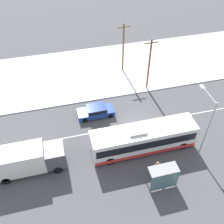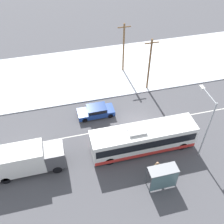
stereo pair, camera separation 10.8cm
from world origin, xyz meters
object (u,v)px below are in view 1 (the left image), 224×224
object	(u,v)px
streetlamp	(206,120)
utility_pole_snowlot	(123,47)
box_truck	(23,160)
city_bus	(143,139)
bus_shelter	(164,176)
utility_pole_roadside	(149,64)
sedan_car	(96,111)
pedestrian_at_stop	(157,167)

from	to	relation	value
streetlamp	utility_pole_snowlot	bearing A→B (deg)	101.90
box_truck	utility_pole_snowlot	world-z (taller)	utility_pole_snowlot
city_bus	utility_pole_snowlot	size ratio (longest dim) A/B	1.50
box_truck	bus_shelter	xyz separation A→B (m)	(12.35, -4.99, -0.03)
utility_pole_roadside	utility_pole_snowlot	xyz separation A→B (m)	(-2.00, 4.90, -0.02)
city_bus	streetlamp	size ratio (longest dim) A/B	1.50
utility_pole_snowlot	sedan_car	bearing A→B (deg)	-124.14
streetlamp	utility_pole_roadside	distance (m)	11.59
utility_pole_roadside	bus_shelter	bearing A→B (deg)	-104.29
streetlamp	bus_shelter	bearing A→B (deg)	-148.94
pedestrian_at_stop	streetlamp	distance (m)	6.48
streetlamp	utility_pole_roadside	size ratio (longest dim) A/B	0.99
bus_shelter	utility_pole_snowlot	distance (m)	19.67
streetlamp	sedan_car	bearing A→B (deg)	139.29
city_bus	bus_shelter	world-z (taller)	city_bus
box_truck	utility_pole_roadside	world-z (taller)	utility_pole_roadside
box_truck	utility_pole_snowlot	bearing A→B (deg)	45.86
streetlamp	pedestrian_at_stop	bearing A→B (deg)	-162.25
city_bus	bus_shelter	bearing A→B (deg)	-86.75
sedan_car	pedestrian_at_stop	world-z (taller)	pedestrian_at_stop
box_truck	bus_shelter	bearing A→B (deg)	-21.98
city_bus	sedan_car	xyz separation A→B (m)	(-3.76, 6.18, -0.78)
pedestrian_at_stop	sedan_car	bearing A→B (deg)	112.73
sedan_car	utility_pole_snowlot	bearing A→B (deg)	-124.14
pedestrian_at_stop	utility_pole_roadside	bearing A→B (deg)	74.11
bus_shelter	city_bus	bearing A→B (deg)	93.25
pedestrian_at_stop	box_truck	bearing A→B (deg)	163.98
utility_pole_snowlot	utility_pole_roadside	bearing A→B (deg)	-67.77
city_bus	streetlamp	distance (m)	6.50
sedan_car	streetlamp	size ratio (longest dim) A/B	0.60
box_truck	streetlamp	bearing A→B (deg)	-6.13
city_bus	utility_pole_roadside	world-z (taller)	utility_pole_roadside
utility_pole_roadside	utility_pole_snowlot	bearing A→B (deg)	112.23
box_truck	pedestrian_at_stop	bearing A→B (deg)	-16.02
bus_shelter	streetlamp	xyz separation A→B (m)	(5.16, 3.11, 2.99)
utility_pole_roadside	utility_pole_snowlot	world-z (taller)	utility_pole_roadside
box_truck	city_bus	bearing A→B (deg)	-0.74
bus_shelter	utility_pole_snowlot	xyz separation A→B (m)	(1.71, 19.48, 2.16)
city_bus	utility_pole_roadside	bearing A→B (deg)	67.75
sedan_car	utility_pole_roadside	size ratio (longest dim) A/B	0.60
streetlamp	utility_pole_snowlot	size ratio (longest dim) A/B	1.00
sedan_car	pedestrian_at_stop	bearing A→B (deg)	112.73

